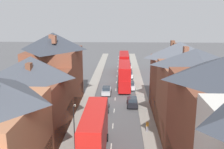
# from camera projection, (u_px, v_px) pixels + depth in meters

# --- Properties ---
(pavement_left) EXTENTS (2.20, 104.00, 0.14)m
(pavement_left) POSITION_uv_depth(u_px,v_px,m) (89.00, 95.00, 51.45)
(pavement_left) COLOR gray
(pavement_left) RESTS_ON ground
(pavement_right) EXTENTS (2.20, 104.00, 0.14)m
(pavement_right) POSITION_uv_depth(u_px,v_px,m) (141.00, 96.00, 51.07)
(pavement_right) COLOR gray
(pavement_right) RESTS_ON ground
(centre_line_dashes) EXTENTS (0.14, 97.80, 0.01)m
(centre_line_dashes) POSITION_uv_depth(u_px,v_px,m) (115.00, 99.00, 49.33)
(centre_line_dashes) COLOR silver
(centre_line_dashes) RESTS_ON ground
(terrace_row_left) EXTENTS (8.00, 50.98, 12.68)m
(terrace_row_left) POSITION_uv_depth(u_px,v_px,m) (6.00, 120.00, 25.87)
(terrace_row_left) COLOR brown
(terrace_row_left) RESTS_ON ground
(terrace_row_right) EXTENTS (8.00, 47.32, 13.55)m
(terrace_row_right) POSITION_uv_depth(u_px,v_px,m) (223.00, 128.00, 23.06)
(terrace_row_right) COLOR #BCB7A8
(terrace_row_right) RESTS_ON ground
(double_decker_bus_lead) EXTENTS (2.74, 10.80, 5.30)m
(double_decker_bus_lead) POSITION_uv_depth(u_px,v_px,m) (124.00, 75.00, 55.77)
(double_decker_bus_lead) COLOR red
(double_decker_bus_lead) RESTS_ON ground
(double_decker_bus_mid_street) EXTENTS (2.74, 10.80, 5.30)m
(double_decker_bus_mid_street) POSITION_uv_depth(u_px,v_px,m) (94.00, 132.00, 29.40)
(double_decker_bus_mid_street) COLOR red
(double_decker_bus_mid_street) RESTS_ON ground
(double_decker_bus_far_approaching) EXTENTS (2.74, 10.80, 5.30)m
(double_decker_bus_far_approaching) POSITION_uv_depth(u_px,v_px,m) (124.00, 63.00, 69.57)
(double_decker_bus_far_approaching) COLOR #B70F0F
(double_decker_bus_far_approaching) RESTS_ON ground
(car_near_blue) EXTENTS (1.90, 4.51, 1.67)m
(car_near_blue) POSITION_uv_depth(u_px,v_px,m) (129.00, 74.00, 65.15)
(car_near_blue) COLOR silver
(car_near_blue) RESTS_ON ground
(car_near_silver) EXTENTS (1.90, 4.06, 1.62)m
(car_near_silver) POSITION_uv_depth(u_px,v_px,m) (106.00, 91.00, 51.80)
(car_near_silver) COLOR #B7BABF
(car_near_silver) RESTS_ON ground
(car_parked_left_a) EXTENTS (1.90, 4.26, 1.68)m
(car_parked_left_a) POSITION_uv_depth(u_px,v_px,m) (103.00, 106.00, 43.38)
(car_parked_left_a) COLOR #4C515B
(car_parked_left_a) RESTS_ON ground
(car_parked_right_a) EXTENTS (1.90, 3.85, 1.65)m
(car_parked_right_a) POSITION_uv_depth(u_px,v_px,m) (131.00, 86.00, 55.24)
(car_parked_right_a) COLOR silver
(car_parked_right_a) RESTS_ON ground
(car_mid_black) EXTENTS (1.90, 4.10, 1.62)m
(car_mid_black) POSITION_uv_depth(u_px,v_px,m) (128.00, 66.00, 75.18)
(car_mid_black) COLOR silver
(car_mid_black) RESTS_ON ground
(car_far_grey) EXTENTS (1.90, 4.03, 1.65)m
(car_far_grey) POSITION_uv_depth(u_px,v_px,m) (132.00, 102.00, 45.30)
(car_far_grey) COLOR black
(car_far_grey) RESTS_ON ground
(pedestrian_mid_right) EXTENTS (0.36, 0.22, 1.61)m
(pedestrian_mid_right) POSITION_uv_depth(u_px,v_px,m) (147.00, 126.00, 35.31)
(pedestrian_mid_right) COLOR gray
(pedestrian_mid_right) RESTS_ON pavement_right
(street_lamp) EXTENTS (0.20, 1.12, 5.50)m
(street_lamp) POSITION_uv_depth(u_px,v_px,m) (74.00, 125.00, 30.42)
(street_lamp) COLOR black
(street_lamp) RESTS_ON ground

